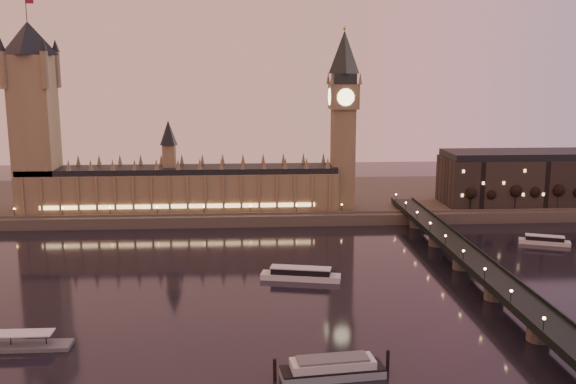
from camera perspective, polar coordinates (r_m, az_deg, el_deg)
name	(u,v)px	position (r m, az deg, el deg)	size (l,w,h in m)	color
ground	(252,288)	(260.82, -3.21, -8.48)	(700.00, 700.00, 0.00)	black
far_embankment	(296,198)	(420.65, 0.70, -0.58)	(560.00, 130.00, 6.00)	#423D35
palace_of_westminster	(180,183)	(374.82, -9.54, 0.77)	(180.00, 26.62, 52.00)	brown
victoria_tower	(33,107)	(386.49, -21.70, 7.04)	(31.68, 31.68, 118.00)	brown
big_ben	(343,109)	(371.93, 4.95, 7.36)	(17.68, 17.68, 104.00)	brown
westminster_bridge	(476,270)	(275.13, 16.36, -6.68)	(13.20, 260.00, 15.30)	black
city_block	(567,175)	(429.78, 23.58, 1.36)	(155.00, 45.00, 34.00)	black
bare_tree_0	(469,194)	(383.76, 15.81, -0.15)	(6.47, 6.47, 13.15)	black
bare_tree_1	(492,193)	(388.35, 17.66, -0.13)	(6.47, 6.47, 13.15)	black
bare_tree_2	(514,193)	(393.34, 19.46, -0.10)	(6.47, 6.47, 13.15)	black
bare_tree_3	(536,193)	(398.70, 21.21, -0.08)	(6.47, 6.47, 13.15)	black
bare_tree_4	(559,193)	(404.43, 22.91, -0.05)	(6.47, 6.47, 13.15)	black
cruise_boat_a	(301,274)	(269.35, 1.13, -7.31)	(33.94, 14.07, 5.31)	silver
cruise_boat_b	(545,240)	(347.11, 21.84, -4.01)	(24.83, 14.36, 4.48)	silver
moored_barge	(333,368)	(189.50, 3.98, -15.36)	(34.05, 11.54, 6.28)	#8097A3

